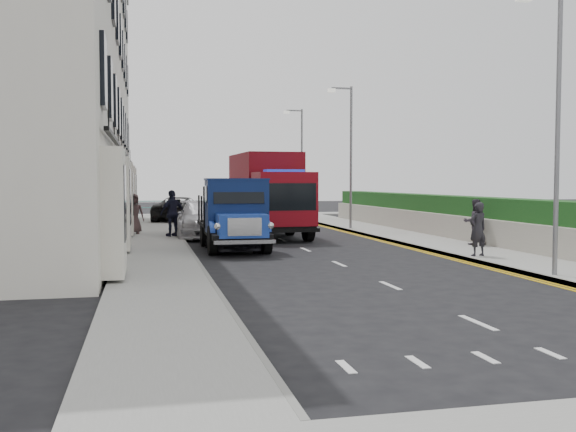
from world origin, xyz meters
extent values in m
plane|color=black|center=(0.00, 0.00, 0.00)|extent=(120.00, 120.00, 0.00)
cube|color=gray|center=(-5.20, 9.00, 0.06)|extent=(2.40, 38.00, 0.12)
cube|color=gray|center=(5.30, 9.00, 0.06)|extent=(2.60, 38.00, 0.12)
cube|color=gray|center=(0.00, 29.00, 0.06)|extent=(30.00, 2.50, 0.12)
plane|color=#4B5967|center=(0.00, 60.00, 0.00)|extent=(120.00, 120.00, 0.00)
cube|color=silver|center=(-9.50, 13.00, 7.00)|extent=(6.00, 30.00, 14.00)
cube|color=black|center=(-6.35, 13.00, 3.60)|extent=(0.12, 28.00, 0.10)
cube|color=#B2AD9E|center=(6.60, 9.00, 0.55)|extent=(0.30, 28.00, 1.00)
cube|color=#164619|center=(7.30, 9.00, 0.95)|extent=(1.20, 28.00, 1.70)
cube|color=#59B2A5|center=(0.00, 28.20, 1.08)|extent=(13.00, 0.08, 0.06)
cube|color=#59B2A5|center=(0.00, 28.20, 0.65)|extent=(13.00, 0.06, 0.05)
cylinder|color=slate|center=(4.30, -2.00, 3.50)|extent=(0.12, 0.12, 7.00)
cylinder|color=slate|center=(4.30, 14.00, 3.50)|extent=(0.12, 0.12, 7.00)
cube|color=slate|center=(3.80, 14.00, 6.90)|extent=(1.00, 0.08, 0.08)
cube|color=beige|center=(3.30, 14.00, 6.78)|extent=(0.35, 0.18, 0.18)
cylinder|color=slate|center=(4.30, 24.00, 3.50)|extent=(0.12, 0.12, 7.00)
cube|color=slate|center=(3.80, 24.00, 6.90)|extent=(1.00, 0.08, 0.08)
cube|color=beige|center=(3.30, 24.00, 6.78)|extent=(0.35, 0.18, 0.18)
cylinder|color=black|center=(-3.39, 5.02, 0.49)|extent=(0.27, 0.98, 0.98)
cylinder|color=black|center=(-1.60, 5.02, 0.49)|extent=(0.27, 0.98, 0.98)
cylinder|color=black|center=(-3.38, 7.88, 0.49)|extent=(0.27, 0.98, 0.98)
cylinder|color=black|center=(-1.59, 7.87, 0.49)|extent=(0.27, 0.98, 0.98)
cube|color=black|center=(-2.49, 6.45, 0.63)|extent=(1.96, 4.90, 0.18)
cube|color=#1D3D9F|center=(-2.50, 4.56, 1.00)|extent=(1.59, 1.33, 0.73)
cube|color=silver|center=(-2.50, 3.88, 1.00)|extent=(1.07, 0.09, 0.56)
cube|color=#0D1B47|center=(-2.49, 5.73, 1.58)|extent=(2.04, 1.23, 1.78)
cube|color=black|center=(-2.49, 7.67, 0.87)|extent=(2.15, 2.86, 0.12)
cylinder|color=black|center=(-1.14, 8.94, 0.53)|extent=(0.34, 1.06, 1.05)
cylinder|color=black|center=(0.87, 9.01, 0.53)|extent=(0.34, 1.06, 1.05)
cylinder|color=black|center=(-1.25, 11.91, 0.53)|extent=(0.34, 1.06, 1.05)
cylinder|color=black|center=(0.77, 11.98, 0.53)|extent=(0.34, 1.06, 1.05)
cylinder|color=black|center=(-1.32, 14.01, 0.53)|extent=(0.34, 1.06, 1.05)
cylinder|color=black|center=(0.69, 14.08, 0.53)|extent=(0.34, 1.06, 1.05)
cube|color=black|center=(-0.22, 11.46, 0.72)|extent=(2.44, 6.78, 0.24)
cube|color=maroon|center=(-0.14, 8.97, 1.72)|extent=(2.36, 1.90, 2.11)
cube|color=black|center=(-0.11, 8.09, 1.82)|extent=(2.11, 0.15, 1.05)
cube|color=maroon|center=(-0.26, 12.52, 2.20)|extent=(2.57, 5.06, 2.87)
imported|color=black|center=(-2.60, 6.35, 0.68)|extent=(1.70, 4.01, 1.35)
imported|color=#558AB7|center=(-2.60, 12.00, 0.64)|extent=(1.86, 4.00, 1.27)
imported|color=silver|center=(-3.09, 12.00, 0.78)|extent=(2.42, 5.49, 1.57)
imported|color=black|center=(-3.50, 22.59, 0.75)|extent=(3.69, 5.82, 1.50)
imported|color=#BDBCC2|center=(0.76, 23.20, 0.79)|extent=(3.64, 5.02, 1.59)
imported|color=black|center=(4.45, 2.01, 0.95)|extent=(0.67, 0.51, 1.66)
imported|color=#2F2932|center=(6.10, 5.19, 0.95)|extent=(0.92, 0.79, 1.65)
imported|color=black|center=(-4.40, 11.27, 1.09)|extent=(1.22, 0.94, 1.93)
imported|color=#453231|center=(-6.00, 12.85, 1.00)|extent=(0.88, 0.59, 1.76)
camera|label=1|loc=(-5.54, -15.86, 2.42)|focal=40.00mm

